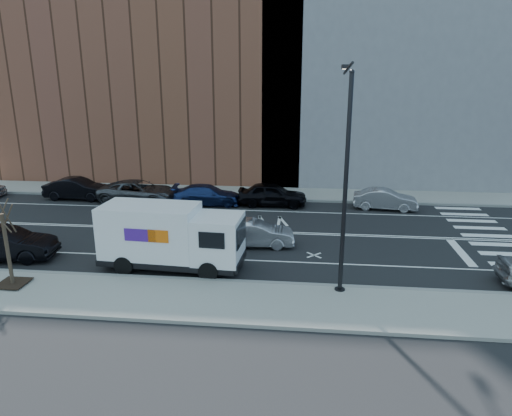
# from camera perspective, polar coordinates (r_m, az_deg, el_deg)

# --- Properties ---
(ground) EXTENTS (120.00, 120.00, 0.00)m
(ground) POSITION_cam_1_polar(r_m,az_deg,el_deg) (27.19, -5.61, -2.78)
(ground) COLOR black
(ground) RESTS_ON ground
(sidewalk_near) EXTENTS (44.00, 3.60, 0.15)m
(sidewalk_near) POSITION_cam_1_polar(r_m,az_deg,el_deg) (19.30, -10.88, -11.05)
(sidewalk_near) COLOR gray
(sidewalk_near) RESTS_ON ground
(sidewalk_far) EXTENTS (44.00, 3.60, 0.15)m
(sidewalk_far) POSITION_cam_1_polar(r_m,az_deg,el_deg) (35.47, -2.80, 1.94)
(sidewalk_far) COLOR gray
(sidewalk_far) RESTS_ON ground
(curb_near) EXTENTS (44.00, 0.25, 0.17)m
(curb_near) POSITION_cam_1_polar(r_m,az_deg,el_deg) (20.85, -9.46, -8.80)
(curb_near) COLOR gray
(curb_near) RESTS_ON ground
(curb_far) EXTENTS (44.00, 0.25, 0.17)m
(curb_far) POSITION_cam_1_polar(r_m,az_deg,el_deg) (33.75, -3.26, 1.21)
(curb_far) COLOR gray
(curb_far) RESTS_ON ground
(crosswalk) EXTENTS (3.00, 14.00, 0.01)m
(crosswalk) POSITION_cam_1_polar(r_m,az_deg,el_deg) (28.72, 27.55, -3.57)
(crosswalk) COLOR white
(crosswalk) RESTS_ON ground
(road_markings) EXTENTS (40.00, 8.60, 0.01)m
(road_markings) POSITION_cam_1_polar(r_m,az_deg,el_deg) (27.19, -5.61, -2.78)
(road_markings) COLOR white
(road_markings) RESTS_ON ground
(bldg_brick) EXTENTS (26.00, 10.00, 22.00)m
(bldg_brick) POSITION_cam_1_polar(r_m,az_deg,el_deg) (42.93, -12.76, 18.78)
(bldg_brick) COLOR brown
(bldg_brick) RESTS_ON ground
(bldg_concrete) EXTENTS (20.00, 10.00, 26.00)m
(bldg_concrete) POSITION_cam_1_polar(r_m,az_deg,el_deg) (41.51, 16.41, 21.41)
(bldg_concrete) COLOR slate
(bldg_concrete) RESTS_ON ground
(streetlight) EXTENTS (0.44, 4.02, 9.34)m
(streetlight) POSITION_cam_1_polar(r_m,az_deg,el_deg) (18.70, 11.08, 4.36)
(streetlight) COLOR black
(streetlight) RESTS_ON ground
(street_tree) EXTENTS (1.20, 1.20, 3.75)m
(street_tree) POSITION_cam_1_polar(r_m,az_deg,el_deg) (22.07, -28.53, -5.36)
(street_tree) COLOR black
(street_tree) RESTS_ON ground
(fedex_van) EXTENTS (6.83, 2.72, 3.06)m
(fedex_van) POSITION_cam_1_polar(r_m,az_deg,el_deg) (21.72, -10.65, -3.48)
(fedex_van) COLOR black
(fedex_van) RESTS_ON ground
(far_parked_b) EXTENTS (4.83, 1.78, 1.58)m
(far_parked_b) POSITION_cam_1_polar(r_m,az_deg,el_deg) (36.13, -21.39, 2.26)
(far_parked_b) COLOR black
(far_parked_b) RESTS_ON ground
(far_parked_c) EXTENTS (5.81, 2.92, 1.58)m
(far_parked_c) POSITION_cam_1_polar(r_m,az_deg,el_deg) (33.87, -14.46, 2.00)
(far_parked_c) COLOR #43454A
(far_parked_c) RESTS_ON ground
(far_parked_d) EXTENTS (5.02, 2.39, 1.41)m
(far_parked_d) POSITION_cam_1_polar(r_m,az_deg,el_deg) (32.41, -6.09, 1.64)
(far_parked_d) COLOR navy
(far_parked_d) RESTS_ON ground
(far_parked_e) EXTENTS (4.81, 1.95, 1.64)m
(far_parked_e) POSITION_cam_1_polar(r_m,az_deg,el_deg) (31.98, 2.04, 1.73)
(far_parked_e) COLOR black
(far_parked_e) RESTS_ON ground
(far_parked_f) EXTENTS (4.39, 1.93, 1.40)m
(far_parked_f) POSITION_cam_1_polar(r_m,az_deg,el_deg) (32.32, 15.83, 1.05)
(far_parked_f) COLOR #ACACB0
(far_parked_f) RESTS_ON ground
(driving_sedan) EXTENTS (4.34, 1.82, 1.40)m
(driving_sedan) POSITION_cam_1_polar(r_m,az_deg,el_deg) (24.43, -0.21, -3.20)
(driving_sedan) COLOR #B6B6BB
(driving_sedan) RESTS_ON ground
(near_parked_rear_a) EXTENTS (5.11, 2.35, 1.62)m
(near_parked_rear_a) POSITION_cam_1_polar(r_m,az_deg,el_deg) (25.83, -28.98, -3.96)
(near_parked_rear_a) COLOR black
(near_parked_rear_a) RESTS_ON ground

